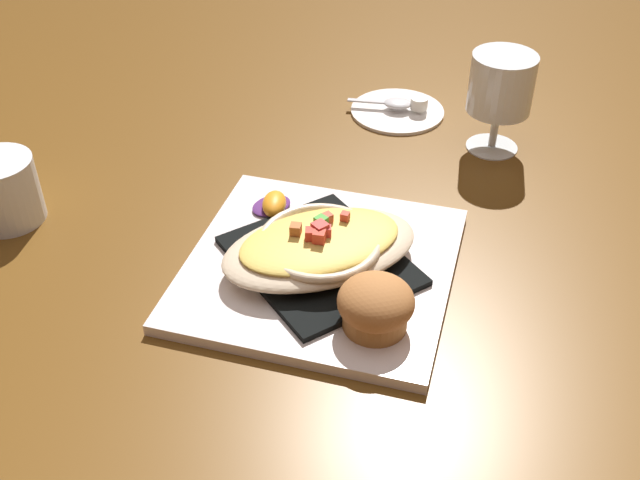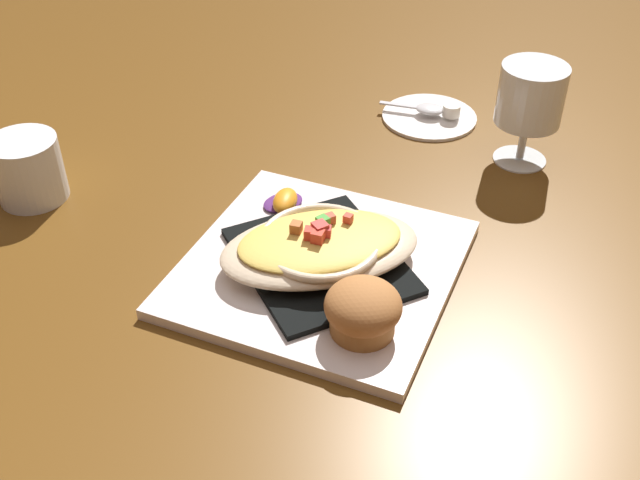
{
  "view_description": "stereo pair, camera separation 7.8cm",
  "coord_description": "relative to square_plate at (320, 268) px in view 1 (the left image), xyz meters",
  "views": [
    {
      "loc": [
        -0.04,
        0.61,
        0.52
      ],
      "look_at": [
        0.0,
        0.0,
        0.04
      ],
      "focal_mm": 43.25,
      "sensor_mm": 36.0,
      "label": 1
    },
    {
      "loc": [
        -0.12,
        0.6,
        0.52
      ],
      "look_at": [
        0.0,
        0.0,
        0.04
      ],
      "focal_mm": 43.25,
      "sensor_mm": 36.0,
      "label": 2
    }
  ],
  "objects": [
    {
      "name": "spoon",
      "position": [
        -0.08,
        -0.35,
        0.01
      ],
      "size": [
        0.09,
        0.03,
        0.01
      ],
      "color": "silver",
      "rests_on": "creamer_saucer"
    },
    {
      "name": "square_plate",
      "position": [
        0.0,
        0.0,
        0.0
      ],
      "size": [
        0.32,
        0.32,
        0.01
      ],
      "primitive_type": "cube",
      "rotation": [
        0.0,
        0.0,
        -0.2
      ],
      "color": "white",
      "rests_on": "ground_plane"
    },
    {
      "name": "gratin_dish",
      "position": [
        0.0,
        -0.0,
        0.03
      ],
      "size": [
        0.24,
        0.2,
        0.04
      ],
      "color": "beige",
      "rests_on": "folded_napkin"
    },
    {
      "name": "muffin",
      "position": [
        -0.06,
        0.09,
        0.03
      ],
      "size": [
        0.07,
        0.07,
        0.05
      ],
      "color": "#A46933",
      "rests_on": "square_plate"
    },
    {
      "name": "stemmed_glass",
      "position": [
        -0.2,
        -0.27,
        0.08
      ],
      "size": [
        0.08,
        0.08,
        0.13
      ],
      "color": "white",
      "rests_on": "ground_plane"
    },
    {
      "name": "folded_napkin",
      "position": [
        0.0,
        0.0,
        0.01
      ],
      "size": [
        0.23,
        0.24,
        0.01
      ],
      "primitive_type": "cube",
      "rotation": [
        0.0,
        0.0,
        0.64
      ],
      "color": "black",
      "rests_on": "square_plate"
    },
    {
      "name": "creamer_saucer",
      "position": [
        -0.08,
        -0.35,
        -0.0
      ],
      "size": [
        0.13,
        0.13,
        0.01
      ],
      "primitive_type": "cylinder",
      "color": "white",
      "rests_on": "ground_plane"
    },
    {
      "name": "creamer_cup_0",
      "position": [
        -0.11,
        -0.35,
        0.01
      ],
      "size": [
        0.02,
        0.02,
        0.02
      ],
      "primitive_type": "cylinder",
      "color": "white",
      "rests_on": "creamer_saucer"
    },
    {
      "name": "coffee_mug",
      "position": [
        0.36,
        -0.07,
        0.03
      ],
      "size": [
        0.11,
        0.08,
        0.08
      ],
      "color": "white",
      "rests_on": "ground_plane"
    },
    {
      "name": "ground_plane",
      "position": [
        0.0,
        0.0,
        -0.01
      ],
      "size": [
        2.6,
        2.6,
        0.0
      ],
      "primitive_type": "plane",
      "color": "brown"
    },
    {
      "name": "orange_garnish",
      "position": [
        0.06,
        -0.09,
        0.01
      ],
      "size": [
        0.06,
        0.06,
        0.02
      ],
      "color": "#53286B",
      "rests_on": "square_plate"
    }
  ]
}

